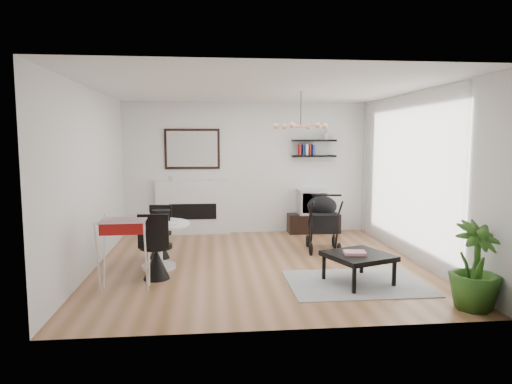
{
  "coord_description": "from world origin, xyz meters",
  "views": [
    {
      "loc": [
        -0.75,
        -6.91,
        1.93
      ],
      "look_at": [
        -0.01,
        0.4,
        1.09
      ],
      "focal_mm": 32.0,
      "sensor_mm": 36.0,
      "label": 1
    }
  ],
  "objects": [
    {
      "name": "chair_far",
      "position": [
        -1.58,
        0.55,
        0.27
      ],
      "size": [
        0.41,
        0.42,
        0.86
      ],
      "rotation": [
        0.0,
        0.0,
        -0.07
      ],
      "color": "black",
      "rests_on": "floor"
    },
    {
      "name": "stroller",
      "position": [
        1.21,
        0.81,
        0.46
      ],
      "size": [
        0.63,
        0.91,
        1.06
      ],
      "rotation": [
        0.0,
        0.0,
        -0.12
      ],
      "color": "black",
      "rests_on": "floor"
    },
    {
      "name": "laptop",
      "position": [
        -1.63,
        -0.11,
        0.71
      ],
      "size": [
        0.42,
        0.39,
        0.03
      ],
      "primitive_type": "imported",
      "rotation": [
        0.0,
        0.0,
        0.58
      ],
      "color": "black",
      "rests_on": "dining_table"
    },
    {
      "name": "shelf_upper",
      "position": [
        1.4,
        2.37,
        1.92
      ],
      "size": [
        0.9,
        0.25,
        0.04
      ],
      "primitive_type": "cube",
      "color": "black",
      "rests_on": "wall_back"
    },
    {
      "name": "wall_right",
      "position": [
        2.5,
        0.0,
        1.35
      ],
      "size": [
        0.0,
        5.0,
        5.0
      ],
      "primitive_type": "plane",
      "rotation": [
        1.57,
        0.0,
        -1.57
      ],
      "color": "white",
      "rests_on": "floor"
    },
    {
      "name": "newspaper",
      "position": [
        -1.4,
        -0.16,
        0.7
      ],
      "size": [
        0.34,
        0.29,
        0.01
      ],
      "primitive_type": "cube",
      "rotation": [
        0.0,
        0.0,
        -0.07
      ],
      "color": "white",
      "rests_on": "dining_table"
    },
    {
      "name": "sheer_curtain",
      "position": [
        2.4,
        0.2,
        1.35
      ],
      "size": [
        0.04,
        3.6,
        2.6
      ],
      "primitive_type": "cube",
      "color": "white",
      "rests_on": "wall_right"
    },
    {
      "name": "drying_rack",
      "position": [
        -1.86,
        -1.02,
        0.49
      ],
      "size": [
        0.64,
        0.6,
        0.93
      ],
      "rotation": [
        0.0,
        0.0,
        0.04
      ],
      "color": "white",
      "rests_on": "floor"
    },
    {
      "name": "tv_console",
      "position": [
        1.4,
        2.3,
        0.2
      ],
      "size": [
        1.07,
        0.38,
        0.4
      ],
      "primitive_type": "cube",
      "color": "black",
      "rests_on": "floor"
    },
    {
      "name": "coffee_table",
      "position": [
        1.23,
        -1.08,
        0.36
      ],
      "size": [
        0.99,
        0.99,
        0.4
      ],
      "rotation": [
        0.0,
        0.0,
        0.36
      ],
      "color": "black",
      "rests_on": "rug"
    },
    {
      "name": "rug",
      "position": [
        1.21,
        -1.1,
        0.01
      ],
      "size": [
        1.83,
        1.32,
        0.01
      ],
      "primitive_type": "cube",
      "color": "#979797",
      "rests_on": "floor"
    },
    {
      "name": "dining_table",
      "position": [
        -1.54,
        -0.07,
        0.46
      ],
      "size": [
        0.95,
        0.95,
        0.7
      ],
      "color": "white",
      "rests_on": "floor"
    },
    {
      "name": "ceiling",
      "position": [
        0.0,
        0.0,
        2.7
      ],
      "size": [
        5.0,
        5.0,
        0.0
      ],
      "primitive_type": "plane",
      "color": "white",
      "rests_on": "wall_back"
    },
    {
      "name": "wall_left",
      "position": [
        -2.5,
        0.0,
        1.35
      ],
      "size": [
        0.0,
        5.0,
        5.0
      ],
      "primitive_type": "plane",
      "rotation": [
        1.57,
        0.0,
        1.57
      ],
      "color": "white",
      "rests_on": "floor"
    },
    {
      "name": "magazines",
      "position": [
        1.17,
        -1.11,
        0.43
      ],
      "size": [
        0.31,
        0.26,
        0.04
      ],
      "primitive_type": "cube",
      "rotation": [
        0.0,
        0.0,
        -0.12
      ],
      "color": "#D9364C",
      "rests_on": "coffee_table"
    },
    {
      "name": "potted_plant",
      "position": [
        2.25,
        -2.13,
        0.51
      ],
      "size": [
        0.71,
        0.71,
        1.01
      ],
      "primitive_type": "imported",
      "rotation": [
        0.0,
        0.0,
        0.31
      ],
      "color": "#2E5C1A",
      "rests_on": "floor"
    },
    {
      "name": "drinking_glass",
      "position": [
        -1.8,
        0.05,
        0.75
      ],
      "size": [
        0.06,
        0.06,
        0.1
      ],
      "primitive_type": "cylinder",
      "color": "white",
      "rests_on": "dining_table"
    },
    {
      "name": "shelf_lower",
      "position": [
        1.4,
        2.37,
        1.6
      ],
      "size": [
        0.9,
        0.25,
        0.04
      ],
      "primitive_type": "cube",
      "color": "black",
      "rests_on": "wall_back"
    },
    {
      "name": "fireplace",
      "position": [
        -1.1,
        2.42,
        0.69
      ],
      "size": [
        1.5,
        0.17,
        2.16
      ],
      "color": "white",
      "rests_on": "floor"
    },
    {
      "name": "chair_near",
      "position": [
        -1.51,
        -0.63,
        0.3
      ],
      "size": [
        0.45,
        0.46,
        0.95
      ],
      "rotation": [
        0.0,
        0.0,
        3.11
      ],
      "color": "black",
      "rests_on": "floor"
    },
    {
      "name": "pendant_lamp",
      "position": [
        0.7,
        0.3,
        2.15
      ],
      "size": [
        0.9,
        0.9,
        0.1
      ],
      "primitive_type": null,
      "color": "tan",
      "rests_on": "ceiling"
    },
    {
      "name": "black_bag",
      "position": [
        -1.5,
        0.15,
        0.78
      ],
      "size": [
        0.29,
        0.19,
        0.16
      ],
      "primitive_type": "cube",
      "rotation": [
        0.0,
        0.0,
        0.11
      ],
      "color": "black",
      "rests_on": "dining_table"
    },
    {
      "name": "crt_tv",
      "position": [
        1.36,
        2.3,
        0.66
      ],
      "size": [
        0.59,
        0.51,
        0.51
      ],
      "color": "silver",
      "rests_on": "tv_console"
    },
    {
      "name": "wall_back",
      "position": [
        0.0,
        2.5,
        1.35
      ],
      "size": [
        5.0,
        0.0,
        5.0
      ],
      "primitive_type": "plane",
      "rotation": [
        1.57,
        0.0,
        0.0
      ],
      "color": "white",
      "rests_on": "floor"
    },
    {
      "name": "floor",
      "position": [
        0.0,
        0.0,
        0.0
      ],
      "size": [
        5.0,
        5.0,
        0.0
      ],
      "primitive_type": "plane",
      "color": "brown",
      "rests_on": "ground"
    }
  ]
}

